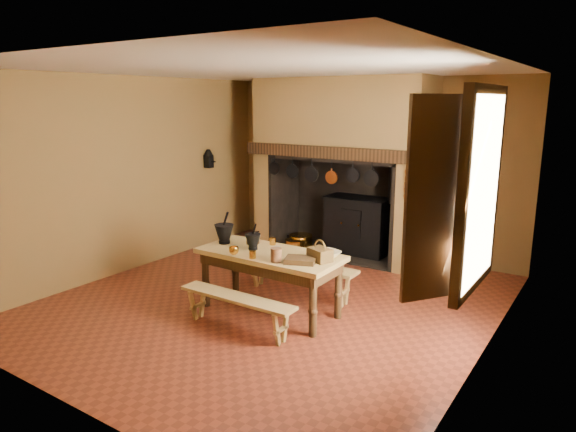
# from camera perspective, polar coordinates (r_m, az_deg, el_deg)

# --- Properties ---
(floor) EXTENTS (5.50, 5.50, 0.00)m
(floor) POSITION_cam_1_polar(r_m,az_deg,el_deg) (6.49, -1.63, -9.48)
(floor) COLOR maroon
(floor) RESTS_ON ground
(ceiling) EXTENTS (5.50, 5.50, 0.00)m
(ceiling) POSITION_cam_1_polar(r_m,az_deg,el_deg) (6.02, -1.80, 16.04)
(ceiling) COLOR silver
(ceiling) RESTS_ON back_wall
(back_wall) EXTENTS (5.00, 0.02, 2.80)m
(back_wall) POSITION_cam_1_polar(r_m,az_deg,el_deg) (8.47, 9.15, 5.43)
(back_wall) COLOR brown
(back_wall) RESTS_ON floor
(wall_left) EXTENTS (0.02, 5.50, 2.80)m
(wall_left) POSITION_cam_1_polar(r_m,az_deg,el_deg) (7.80, -16.92, 4.42)
(wall_left) COLOR brown
(wall_left) RESTS_ON floor
(wall_right) EXTENTS (0.02, 5.50, 2.80)m
(wall_right) POSITION_cam_1_polar(r_m,az_deg,el_deg) (5.11, 21.84, -0.08)
(wall_right) COLOR brown
(wall_right) RESTS_ON floor
(wall_front) EXTENTS (5.00, 0.02, 2.80)m
(wall_front) POSITION_cam_1_polar(r_m,az_deg,el_deg) (4.22, -23.84, -2.80)
(wall_front) COLOR brown
(wall_front) RESTS_ON floor
(chimney_breast) EXTENTS (2.95, 0.96, 2.80)m
(chimney_breast) POSITION_cam_1_polar(r_m,az_deg,el_deg) (8.17, 6.01, 8.16)
(chimney_breast) COLOR brown
(chimney_breast) RESTS_ON floor
(iron_range) EXTENTS (1.12, 0.55, 1.60)m
(iron_range) POSITION_cam_1_polar(r_m,az_deg,el_deg) (8.38, 7.80, -0.97)
(iron_range) COLOR black
(iron_range) RESTS_ON floor
(hearth_pans) EXTENTS (0.51, 0.62, 0.20)m
(hearth_pans) POSITION_cam_1_polar(r_m,az_deg,el_deg) (8.76, 1.13, -2.89)
(hearth_pans) COLOR gold
(hearth_pans) RESTS_ON floor
(hanging_pans) EXTENTS (1.92, 0.29, 0.27)m
(hanging_pans) POSITION_cam_1_polar(r_m,az_deg,el_deg) (7.80, 3.96, 4.64)
(hanging_pans) COLOR black
(hanging_pans) RESTS_ON chimney_breast
(onion_string) EXTENTS (0.12, 0.10, 0.46)m
(onion_string) POSITION_cam_1_polar(r_m,az_deg,el_deg) (7.22, 13.16, 3.45)
(onion_string) COLOR #924D1B
(onion_string) RESTS_ON chimney_breast
(herb_bunch) EXTENTS (0.20, 0.20, 0.35)m
(herb_bunch) POSITION_cam_1_polar(r_m,az_deg,el_deg) (7.16, 14.53, 3.70)
(herb_bunch) COLOR brown
(herb_bunch) RESTS_ON chimney_breast
(window) EXTENTS (0.39, 1.75, 1.76)m
(window) POSITION_cam_1_polar(r_m,az_deg,el_deg) (4.70, 19.31, 2.81)
(window) COLOR white
(window) RESTS_ON wall_right
(wall_coffee_mill) EXTENTS (0.23, 0.16, 0.31)m
(wall_coffee_mill) POSITION_cam_1_polar(r_m,az_deg,el_deg) (8.79, -8.82, 6.46)
(wall_coffee_mill) COLOR black
(wall_coffee_mill) RESTS_ON wall_left
(work_table) EXTENTS (1.70, 0.76, 0.74)m
(work_table) POSITION_cam_1_polar(r_m,az_deg,el_deg) (5.99, -2.03, -5.10)
(work_table) COLOR tan
(work_table) RESTS_ON floor
(bench_front) EXTENTS (1.42, 0.25, 0.40)m
(bench_front) POSITION_cam_1_polar(r_m,az_deg,el_deg) (5.64, -5.71, -9.79)
(bench_front) COLOR tan
(bench_front) RESTS_ON floor
(bench_back) EXTENTS (1.59, 0.28, 0.45)m
(bench_back) POSITION_cam_1_polar(r_m,az_deg,el_deg) (6.57, 1.21, -6.07)
(bench_back) COLOR tan
(bench_back) RESTS_ON floor
(mortar_large) EXTENTS (0.24, 0.24, 0.40)m
(mortar_large) POSITION_cam_1_polar(r_m,az_deg,el_deg) (6.32, -7.10, -1.87)
(mortar_large) COLOR black
(mortar_large) RESTS_ON work_table
(mortar_small) EXTENTS (0.19, 0.19, 0.32)m
(mortar_small) POSITION_cam_1_polar(r_m,az_deg,el_deg) (6.04, -3.92, -2.75)
(mortar_small) COLOR black
(mortar_small) RESTS_ON work_table
(coffee_grinder) EXTENTS (0.16, 0.12, 0.18)m
(coffee_grinder) POSITION_cam_1_polar(r_m,az_deg,el_deg) (6.27, -3.93, -2.54)
(coffee_grinder) COLOR #382311
(coffee_grinder) RESTS_ON work_table
(brass_mug_a) EXTENTS (0.10, 0.10, 0.09)m
(brass_mug_a) POSITION_cam_1_polar(r_m,az_deg,el_deg) (5.72, -3.95, -4.29)
(brass_mug_a) COLOR gold
(brass_mug_a) RESTS_ON work_table
(brass_mug_b) EXTENTS (0.08, 0.08, 0.09)m
(brass_mug_b) POSITION_cam_1_polar(r_m,az_deg,el_deg) (6.24, -1.72, -2.82)
(brass_mug_b) COLOR gold
(brass_mug_b) RESTS_ON work_table
(mixing_bowl) EXTENTS (0.35, 0.35, 0.07)m
(mixing_bowl) POSITION_cam_1_polar(r_m,az_deg,el_deg) (5.77, 4.35, -4.25)
(mixing_bowl) COLOR beige
(mixing_bowl) RESTS_ON work_table
(stoneware_crock) EXTENTS (0.13, 0.13, 0.15)m
(stoneware_crock) POSITION_cam_1_polar(r_m,az_deg,el_deg) (5.58, -1.32, -4.34)
(stoneware_crock) COLOR #54321F
(stoneware_crock) RESTS_ON work_table
(glass_jar) EXTENTS (0.09, 0.09, 0.14)m
(glass_jar) POSITION_cam_1_polar(r_m,az_deg,el_deg) (5.69, -1.18, -4.10)
(glass_jar) COLOR beige
(glass_jar) RESTS_ON work_table
(wicker_basket) EXTENTS (0.30, 0.26, 0.24)m
(wicker_basket) POSITION_cam_1_polar(r_m,az_deg,el_deg) (5.62, 3.57, -4.23)
(wicker_basket) COLOR #493216
(wicker_basket) RESTS_ON work_table
(wooden_tray) EXTENTS (0.39, 0.33, 0.06)m
(wooden_tray) POSITION_cam_1_polar(r_m,az_deg,el_deg) (5.57, 1.38, -4.92)
(wooden_tray) COLOR #382311
(wooden_tray) RESTS_ON work_table
(brass_cup) EXTENTS (0.13, 0.13, 0.09)m
(brass_cup) POSITION_cam_1_polar(r_m,az_deg,el_deg) (5.88, -6.04, -3.84)
(brass_cup) COLOR gold
(brass_cup) RESTS_ON work_table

